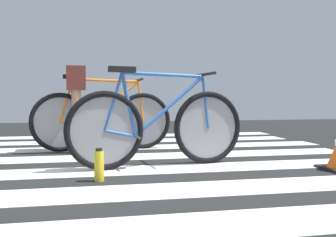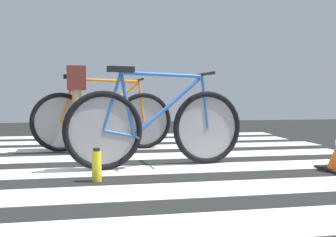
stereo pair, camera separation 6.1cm
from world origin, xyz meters
name	(u,v)px [view 1 (the left image)]	position (x,y,z in m)	size (l,w,h in m)	color
ground	(138,173)	(0.00, 0.00, 0.01)	(18.00, 14.00, 0.02)	black
crosswalk_markings	(136,170)	(-0.01, 0.06, 0.02)	(5.43, 6.51, 0.00)	silver
bicycle_1_of_2	(159,126)	(0.22, 0.19, 0.41)	(1.72, 0.53, 0.93)	black
bicycle_2_of_2	(102,119)	(-0.29, 1.41, 0.41)	(1.73, 0.52, 0.93)	black
cyclist_2_of_2	(76,97)	(-0.60, 1.39, 0.69)	(0.34, 0.43, 1.03)	#A87A5B
water_bottle	(99,165)	(-0.34, -0.32, 0.14)	(0.07, 0.07, 0.26)	gold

